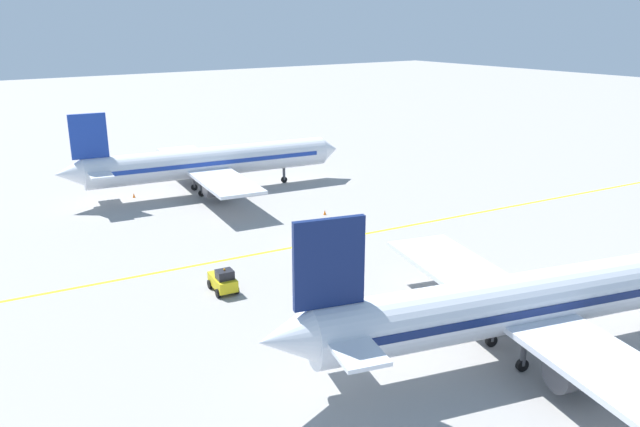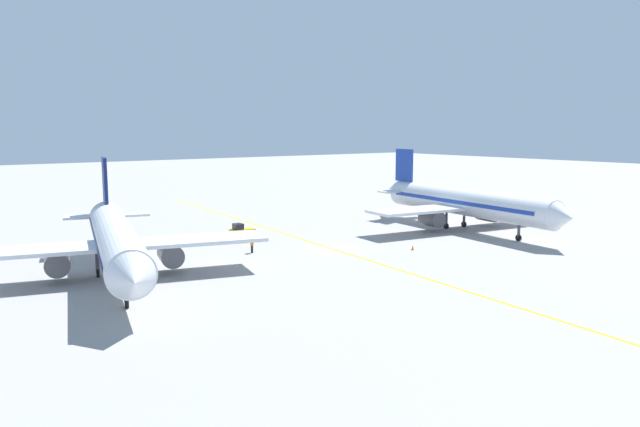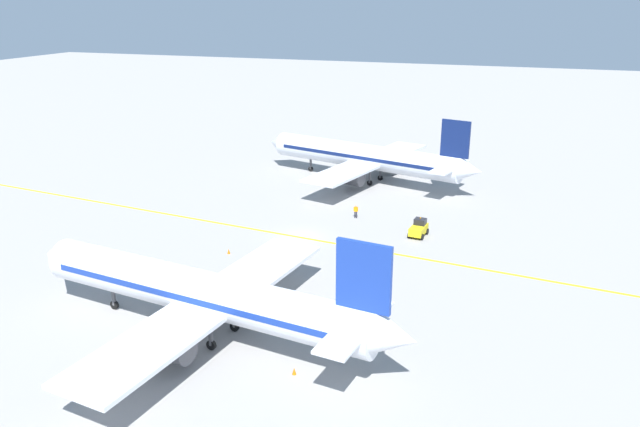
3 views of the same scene
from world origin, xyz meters
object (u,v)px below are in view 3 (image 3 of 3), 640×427
baggage_tug_white (419,228)px  traffic_cone_near_nose (294,371)px  airplane_adjacent_stand (366,157)px  traffic_cone_mid_apron (229,251)px  ground_crew_worker (356,211)px  airplane_at_gate (205,294)px

baggage_tug_white → traffic_cone_near_nose: 30.87m
airplane_adjacent_stand → traffic_cone_near_nose: size_ratio=63.72×
traffic_cone_near_nose → traffic_cone_mid_apron: (18.76, 14.88, 0.00)m
airplane_adjacent_stand → baggage_tug_white: (-19.77, -11.62, -2.81)m
airplane_adjacent_stand → traffic_cone_near_nose: bearing=-170.7°
traffic_cone_near_nose → traffic_cone_mid_apron: same height
airplane_adjacent_stand → traffic_cone_near_nose: 51.25m
ground_crew_worker → traffic_cone_mid_apron: (-15.47, 9.68, -0.63)m
traffic_cone_mid_apron → airplane_adjacent_stand: bearing=-11.7°
traffic_cone_near_nose → airplane_at_gate: bearing=71.8°
baggage_tug_white → airplane_at_gate: bearing=156.7°
baggage_tug_white → traffic_cone_near_nose: size_ratio=5.73×
baggage_tug_white → traffic_cone_mid_apron: (-11.92, 18.21, -0.63)m
ground_crew_worker → traffic_cone_mid_apron: 18.26m
airplane_at_gate → baggage_tug_white: 30.44m
airplane_adjacent_stand → ground_crew_worker: (-16.23, -3.08, -2.80)m
airplane_at_gate → traffic_cone_near_nose: airplane_at_gate is taller
airplane_adjacent_stand → traffic_cone_mid_apron: airplane_adjacent_stand is taller
airplane_at_gate → traffic_cone_mid_apron: bearing=21.3°
airplane_adjacent_stand → baggage_tug_white: airplane_adjacent_stand is taller
airplane_adjacent_stand → traffic_cone_mid_apron: bearing=168.3°
ground_crew_worker → traffic_cone_near_nose: 34.63m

